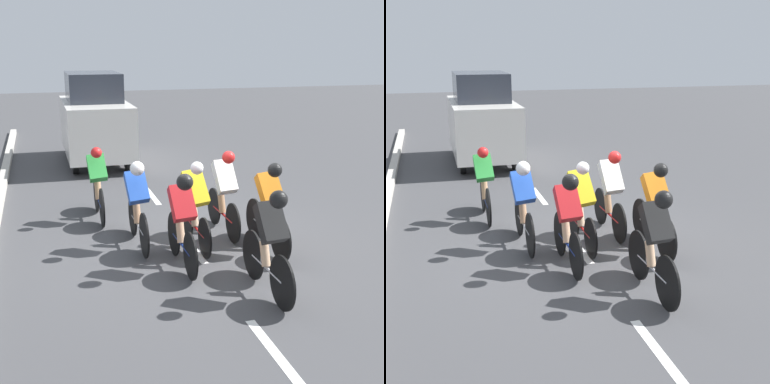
% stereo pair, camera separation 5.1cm
% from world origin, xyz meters
% --- Properties ---
extents(ground_plane, '(60.00, 60.00, 0.00)m').
position_xyz_m(ground_plane, '(0.00, 0.00, 0.00)').
color(ground_plane, '#424244').
extents(lane_stripe_near, '(0.12, 1.40, 0.01)m').
position_xyz_m(lane_stripe_near, '(0.00, 3.34, 0.00)').
color(lane_stripe_near, white).
rests_on(lane_stripe_near, ground).
extents(lane_stripe_mid, '(0.12, 1.40, 0.01)m').
position_xyz_m(lane_stripe_mid, '(0.00, 0.14, 0.00)').
color(lane_stripe_mid, white).
rests_on(lane_stripe_mid, ground).
extents(lane_stripe_far, '(0.12, 1.40, 0.01)m').
position_xyz_m(lane_stripe_far, '(0.00, -3.06, 0.00)').
color(lane_stripe_far, white).
rests_on(lane_stripe_far, ground).
extents(cyclist_black, '(0.35, 1.67, 1.51)m').
position_xyz_m(cyclist_black, '(-0.48, 2.07, 0.79)').
color(cyclist_black, black).
rests_on(cyclist_black, ground).
extents(cyclist_green, '(0.36, 1.68, 1.45)m').
position_xyz_m(cyclist_green, '(1.30, -1.74, 0.74)').
color(cyclist_green, black).
rests_on(cyclist_green, ground).
extents(cyclist_white, '(0.35, 1.69, 1.53)m').
position_xyz_m(cyclist_white, '(-0.71, -0.34, 0.80)').
color(cyclist_white, black).
rests_on(cyclist_white, ground).
extents(cyclist_blue, '(0.37, 1.75, 1.49)m').
position_xyz_m(cyclist_blue, '(0.85, -0.14, 0.78)').
color(cyclist_blue, black).
rests_on(cyclist_blue, ground).
extents(cyclist_red, '(0.36, 1.65, 1.51)m').
position_xyz_m(cyclist_red, '(0.38, 0.90, 0.80)').
color(cyclist_red, black).
rests_on(cyclist_red, ground).
extents(cyclist_yellow, '(0.40, 1.64, 1.50)m').
position_xyz_m(cyclist_yellow, '(-0.04, 0.17, 0.78)').
color(cyclist_yellow, black).
rests_on(cyclist_yellow, ground).
extents(cyclist_orange, '(0.37, 1.73, 1.51)m').
position_xyz_m(cyclist_orange, '(-1.12, 0.61, 0.78)').
color(cyclist_orange, black).
rests_on(cyclist_orange, ground).
extents(support_car, '(1.70, 3.86, 2.47)m').
position_xyz_m(support_car, '(0.78, -6.89, 1.21)').
color(support_car, black).
rests_on(support_car, ground).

